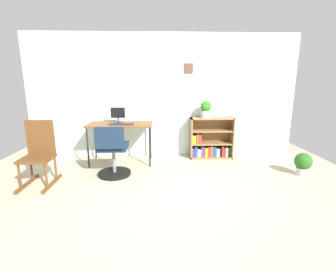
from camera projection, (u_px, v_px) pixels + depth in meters
name	position (u px, v px, depth m)	size (l,w,h in m)	color
ground_plane	(166.00, 207.00, 2.94)	(6.24, 6.24, 0.00)	tan
wall_back	(163.00, 97.00, 4.77)	(5.20, 0.12, 2.36)	silver
desk	(120.00, 127.00, 4.40)	(1.15, 0.58, 0.73)	brown
monitor	(118.00, 115.00, 4.44)	(0.26, 0.14, 0.28)	#262628
keyboard	(121.00, 124.00, 4.28)	(0.43, 0.12, 0.02)	#271E37
office_chair	(113.00, 154.00, 3.81)	(0.52, 0.55, 0.83)	black
rocking_chair	(39.00, 153.00, 3.54)	(0.42, 0.64, 0.93)	#583718
bookshelf_low	(210.00, 140.00, 4.80)	(0.83, 0.30, 0.79)	olive
potted_plant_on_shelf	(206.00, 109.00, 4.61)	(0.21, 0.21, 0.32)	#B7B2A8
potted_plant_floor	(303.00, 163.00, 3.89)	(0.27, 0.27, 0.37)	#B7B2A8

